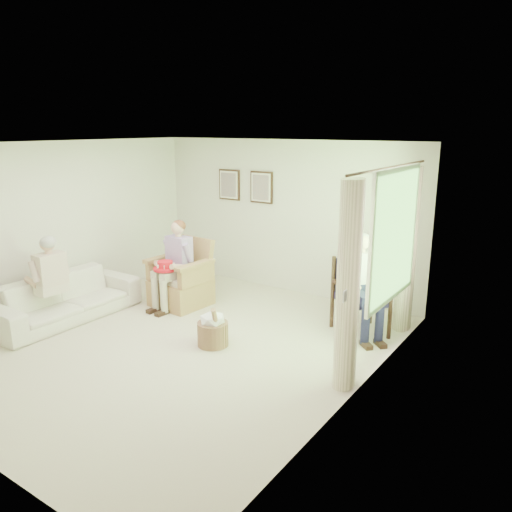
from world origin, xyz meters
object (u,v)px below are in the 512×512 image
(sofa, at_px, (65,298))
(wicker_armchair, at_px, (182,284))
(person_wicker, at_px, (175,258))
(red_hat, at_px, (165,267))
(wood_armchair, at_px, (364,293))
(person_sofa, at_px, (47,276))
(hatbox, at_px, (213,329))
(person_dark, at_px, (360,278))

(sofa, bearing_deg, wicker_armchair, -34.48)
(person_wicker, bearing_deg, red_hat, -91.13)
(wood_armchair, distance_m, red_hat, 3.02)
(wicker_armchair, height_order, person_wicker, person_wicker)
(sofa, height_order, person_sofa, person_sofa)
(red_hat, bearing_deg, person_sofa, -125.57)
(person_wicker, bearing_deg, hatbox, -25.80)
(wicker_armchair, height_order, red_hat, wicker_armchair)
(person_sofa, relative_size, red_hat, 3.54)
(wicker_armchair, height_order, hatbox, wicker_armchair)
(person_wicker, bearing_deg, person_dark, 16.04)
(wicker_armchair, xyz_separation_m, red_hat, (-0.02, -0.34, 0.37))
(red_hat, bearing_deg, sofa, -131.41)
(wicker_armchair, xyz_separation_m, wood_armchair, (2.83, 0.62, 0.22))
(wood_armchair, bearing_deg, red_hat, 151.18)
(hatbox, bearing_deg, sofa, -168.00)
(wicker_armchair, bearing_deg, sofa, -120.32)
(sofa, distance_m, person_dark, 4.32)
(wicker_armchair, distance_m, hatbox, 1.70)
(sofa, xyz_separation_m, red_hat, (0.99, 1.12, 0.39))
(hatbox, bearing_deg, person_sofa, -162.22)
(sofa, bearing_deg, red_hat, -41.41)
(sofa, relative_size, person_sofa, 1.71)
(person_sofa, bearing_deg, red_hat, 147.14)
(wood_armchair, height_order, sofa, wood_armchair)
(wood_armchair, distance_m, person_sofa, 4.50)
(person_wicker, xyz_separation_m, person_dark, (2.83, 0.60, 0.02))
(person_wicker, relative_size, person_dark, 0.98)
(person_dark, bearing_deg, red_hat, 148.09)
(wood_armchair, height_order, hatbox, wood_armchair)
(wood_armchair, bearing_deg, person_wicker, 147.53)
(sofa, bearing_deg, hatbox, -78.00)
(person_dark, relative_size, hatbox, 2.32)
(wicker_armchair, distance_m, sofa, 1.77)
(wood_armchair, xyz_separation_m, red_hat, (-2.85, -0.97, 0.15))
(hatbox, bearing_deg, person_wicker, 150.04)
(wicker_armchair, xyz_separation_m, sofa, (-1.00, -1.46, -0.02))
(wood_armchair, distance_m, hatbox, 2.15)
(wicker_armchair, xyz_separation_m, hatbox, (1.40, -0.95, -0.10))
(wicker_armchair, relative_size, person_wicker, 0.78)
(sofa, xyz_separation_m, hatbox, (2.41, 0.51, -0.09))
(sofa, bearing_deg, wood_armchair, -61.47)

